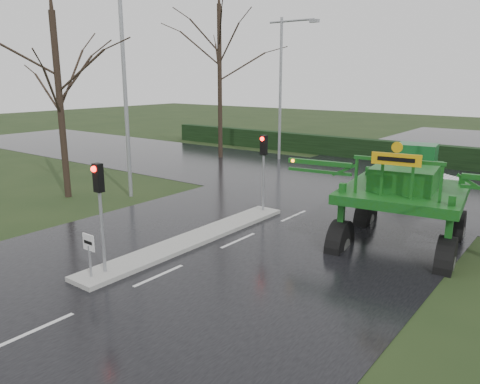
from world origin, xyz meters
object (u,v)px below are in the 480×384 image
Objects in this scene: street_light_left_near at (128,76)px; white_sedan at (417,193)px; keep_left_sign at (89,249)px; crop_sprayer at (345,183)px; traffic_signal_near at (99,195)px; traffic_signal_mid at (264,157)px; street_light_left_far at (284,77)px.

street_light_left_near reaches higher than white_sedan.
keep_left_sign is 8.84m from crop_sprayer.
traffic_signal_near is at bearing 90.00° from keep_left_sign.
crop_sprayer reaches higher than traffic_signal_mid.
street_light_left_near is 2.25× the size of white_sedan.
traffic_signal_near is 0.40× the size of crop_sprayer.
keep_left_sign is 0.38× the size of traffic_signal_near.
traffic_signal_mid is at bearing 90.00° from keep_left_sign.
traffic_signal_near is 1.00× the size of traffic_signal_mid.
white_sedan is at bearing 83.87° from crop_sprayer.
street_light_left_near is at bearing 134.53° from traffic_signal_near.
traffic_signal_near reaches higher than keep_left_sign.
traffic_signal_near is 8.50m from traffic_signal_mid.
street_light_left_near is (-6.89, 7.50, 4.93)m from keep_left_sign.
street_light_left_far is (-6.89, 12.51, 3.40)m from traffic_signal_mid.
street_light_left_far is at bearing 108.17° from traffic_signal_near.
traffic_signal_near is 22.37m from street_light_left_far.
traffic_signal_mid is 0.79× the size of white_sedan.
street_light_left_near is 14.00m from street_light_left_far.
street_light_left_near is at bearing 131.28° from white_sedan.
keep_left_sign is at bearing -90.00° from traffic_signal_mid.
street_light_left_far is at bearing 118.86° from traffic_signal_mid.
street_light_left_far is 1.14× the size of crop_sprayer.
traffic_signal_near is 10.40m from street_light_left_near.
traffic_signal_mid is at bearing 153.46° from crop_sprayer.
traffic_signal_near is at bearing 165.98° from white_sedan.
keep_left_sign is at bearing -90.00° from traffic_signal_near.
street_light_left_far is 2.25× the size of white_sedan.
street_light_left_far is at bearing 121.18° from crop_sprayer.
street_light_left_near is 12.01m from crop_sprayer.
white_sedan is (-0.32, 9.74, -2.33)m from crop_sprayer.
crop_sprayer is (11.44, -14.03, -3.66)m from street_light_left_far.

